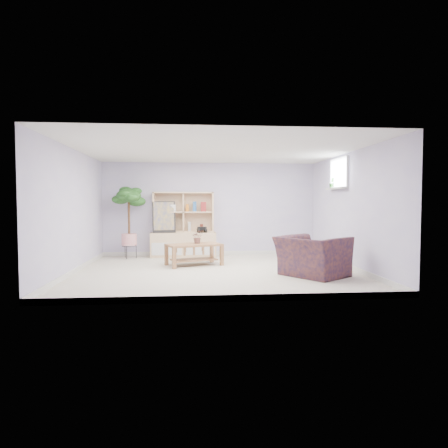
{
  "coord_description": "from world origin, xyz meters",
  "views": [
    {
      "loc": [
        -0.5,
        -7.89,
        1.36
      ],
      "look_at": [
        0.18,
        0.22,
        0.93
      ],
      "focal_mm": 32.0,
      "sensor_mm": 36.0,
      "label": 1
    }
  ],
  "objects": [
    {
      "name": "sill_plant",
      "position": [
        2.67,
        0.88,
        1.81
      ],
      "size": [
        0.14,
        0.12,
        0.23
      ],
      "primitive_type": "imported",
      "rotation": [
        0.0,
        0.0,
        -0.17
      ],
      "color": "#11430B",
      "rests_on": "window_sill"
    },
    {
      "name": "storage_unit",
      "position": [
        -0.69,
        2.24,
        0.82
      ],
      "size": [
        1.64,
        0.55,
        1.64
      ],
      "primitive_type": null,
      "color": "beige",
      "rests_on": "floor"
    },
    {
      "name": "ceiling",
      "position": [
        0.0,
        0.0,
        2.4
      ],
      "size": [
        5.5,
        5.0,
        0.01
      ],
      "primitive_type": "cube",
      "color": "silver",
      "rests_on": "walls"
    },
    {
      "name": "baseboard",
      "position": [
        0.0,
        0.0,
        0.05
      ],
      "size": [
        5.5,
        5.0,
        0.1
      ],
      "primitive_type": null,
      "color": "silver",
      "rests_on": "floor"
    },
    {
      "name": "window_sill",
      "position": [
        2.67,
        0.6,
        1.68
      ],
      "size": [
        0.14,
        1.0,
        0.04
      ],
      "primitive_type": "cube",
      "color": "silver",
      "rests_on": "walls"
    },
    {
      "name": "window",
      "position": [
        2.73,
        0.6,
        2.0
      ],
      "size": [
        0.1,
        0.98,
        0.68
      ],
      "primitive_type": null,
      "color": "#CBE7FF",
      "rests_on": "walls"
    },
    {
      "name": "armchair",
      "position": [
        1.75,
        -0.7,
        0.42
      ],
      "size": [
        1.48,
        1.51,
        0.85
      ],
      "primitive_type": "imported",
      "rotation": [
        0.0,
        0.0,
        2.2
      ],
      "color": "#0B1134",
      "rests_on": "floor"
    },
    {
      "name": "table_plant",
      "position": [
        -0.35,
        0.87,
        0.61
      ],
      "size": [
        0.3,
        0.28,
        0.28
      ],
      "primitive_type": "imported",
      "rotation": [
        0.0,
        0.0,
        0.26
      ],
      "color": "#20621D",
      "rests_on": "coffee_table"
    },
    {
      "name": "floor",
      "position": [
        0.0,
        0.0,
        0.0
      ],
      "size": [
        5.5,
        5.0,
        0.01
      ],
      "primitive_type": "cube",
      "color": "beige",
      "rests_on": "ground"
    },
    {
      "name": "walls",
      "position": [
        0.0,
        0.0,
        1.2
      ],
      "size": [
        5.51,
        5.01,
        2.4
      ],
      "color": "#B3A9D7",
      "rests_on": "floor"
    },
    {
      "name": "toy_truck",
      "position": [
        -0.22,
        2.14,
        0.7
      ],
      "size": [
        0.34,
        0.26,
        0.17
      ],
      "primitive_type": null,
      "rotation": [
        0.0,
        0.0,
        0.16
      ],
      "color": "black",
      "rests_on": "storage_unit"
    },
    {
      "name": "poster",
      "position": [
        -1.17,
        2.17,
        1.01
      ],
      "size": [
        0.59,
        0.22,
        0.79
      ],
      "primitive_type": null,
      "rotation": [
        0.0,
        0.0,
        0.17
      ],
      "color": "gold",
      "rests_on": "storage_unit"
    },
    {
      "name": "floor_tree",
      "position": [
        -2.01,
        2.01,
        0.89
      ],
      "size": [
        0.81,
        0.81,
        1.77
      ],
      "primitive_type": null,
      "rotation": [
        0.0,
        0.0,
        0.28
      ],
      "color": "#11430B",
      "rests_on": "floor"
    },
    {
      "name": "coffee_table",
      "position": [
        -0.43,
        0.78,
        0.24
      ],
      "size": [
        1.3,
        0.99,
        0.47
      ],
      "primitive_type": null,
      "rotation": [
        0.0,
        0.0,
        0.35
      ],
      "color": "#97622F",
      "rests_on": "floor"
    }
  ]
}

